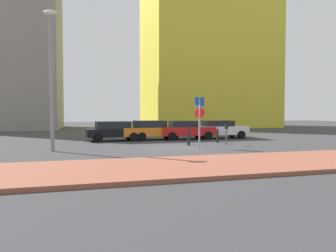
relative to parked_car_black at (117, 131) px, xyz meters
name	(u,v)px	position (x,y,z in m)	size (l,w,h in m)	color
ground_plane	(177,148)	(2.90, -5.51, -0.76)	(120.00, 120.00, 0.00)	#38383A
sidewalk_brick	(228,164)	(2.90, -12.06, -0.69)	(40.00, 4.40, 0.14)	#93513D
parked_car_black	(117,131)	(0.00, 0.00, 0.00)	(4.68, 2.16, 1.43)	black
parked_car_orange	(151,130)	(2.58, 0.15, 0.01)	(4.68, 2.21, 1.47)	orange
parked_car_red	(186,130)	(5.37, -0.08, 0.00)	(4.25, 2.11, 1.44)	red
parked_car_white	(219,129)	(8.15, -0.01, 0.01)	(4.55, 2.12, 1.44)	white
parking_sign_post	(199,116)	(4.15, -5.93, 1.12)	(0.60, 0.10, 2.99)	gray
parking_meter	(226,132)	(6.36, -4.95, 0.10)	(0.18, 0.14, 1.31)	#4C4C51
street_lamp	(52,69)	(-3.95, -5.43, 3.56)	(0.70, 0.36, 7.38)	gray
traffic_bollard_near	(189,137)	(4.00, -4.48, -0.24)	(0.17, 0.17, 1.04)	black
traffic_bollard_mid	(217,136)	(6.51, -3.34, -0.30)	(0.14, 0.14, 0.92)	black
building_colorful_midrise	(207,52)	(16.07, 21.38, 10.68)	(18.38, 13.28, 22.87)	gold
building_under_construction	(15,50)	(-10.81, 21.60, 9.53)	(11.10, 13.01, 20.58)	gray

